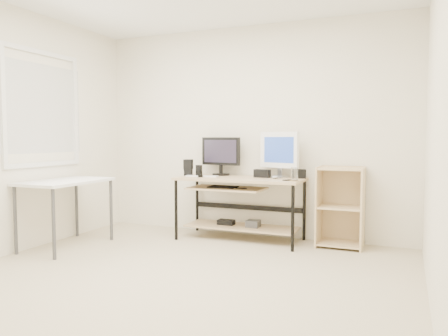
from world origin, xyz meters
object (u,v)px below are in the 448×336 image
white_imac (279,151)px  black_monitor (221,154)px  shelf_unit (341,206)px  audio_controller (199,171)px  desk (238,195)px  side_table (66,187)px

white_imac → black_monitor: bearing=-164.5°
shelf_unit → white_imac: white_imac is taller
audio_controller → desk: bearing=18.1°
side_table → desk: bearing=32.7°
black_monitor → audio_controller: size_ratio=3.72×
white_imac → side_table: bearing=-132.5°
black_monitor → side_table: bearing=-130.1°
white_imac → audio_controller: size_ratio=3.86×
desk → black_monitor: size_ratio=2.87×
shelf_unit → desk: bearing=-172.2°
shelf_unit → audio_controller: (-1.67, -0.21, 0.37)m
side_table → audio_controller: audio_controller is taller
desk → white_imac: (0.45, 0.18, 0.53)m
side_table → white_imac: 2.47m
black_monitor → white_imac: bearing=5.3°
shelf_unit → white_imac: 0.95m
desk → side_table: 1.97m
side_table → white_imac: white_imac is taller
shelf_unit → black_monitor: bearing=178.5°
side_table → black_monitor: size_ratio=1.91×
side_table → black_monitor: (1.34, 1.26, 0.35)m
desk → side_table: (-1.65, -1.06, 0.13)m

